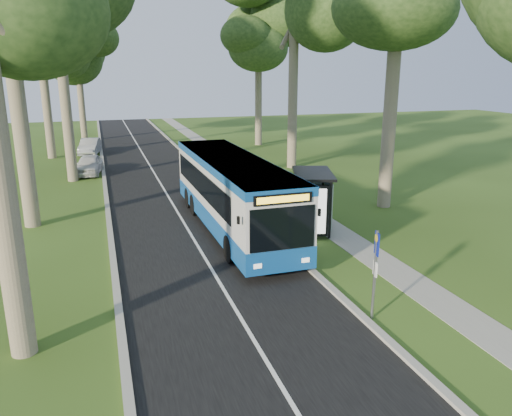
{
  "coord_description": "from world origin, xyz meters",
  "views": [
    {
      "loc": [
        -7.18,
        -17.07,
        7.29
      ],
      "look_at": [
        -1.03,
        2.32,
        1.6
      ],
      "focal_mm": 35.0,
      "sensor_mm": 36.0,
      "label": 1
    }
  ],
  "objects": [
    {
      "name": "tree_west_c",
      "position": [
        -9.0,
        18.0,
        11.01
      ],
      "size": [
        5.2,
        5.2,
        14.86
      ],
      "color": "#7A6B56",
      "rests_on": "ground"
    },
    {
      "name": "road",
      "position": [
        -3.5,
        10.0,
        0.01
      ],
      "size": [
        7.0,
        100.0,
        0.02
      ],
      "primitive_type": "cube",
      "color": "black",
      "rests_on": "ground"
    },
    {
      "name": "centre_line",
      "position": [
        -3.5,
        10.0,
        0.02
      ],
      "size": [
        0.12,
        100.0,
        0.0
      ],
      "primitive_type": "cube",
      "color": "white",
      "rests_on": "road"
    },
    {
      "name": "bus",
      "position": [
        -1.48,
        4.5,
        1.75
      ],
      "size": [
        2.85,
        12.77,
        3.38
      ],
      "rotation": [
        0.0,
        0.0,
        0.01
      ],
      "color": "silver",
      "rests_on": "ground"
    },
    {
      "name": "car_silver",
      "position": [
        -7.91,
        28.98,
        0.69
      ],
      "size": [
        2.1,
        4.36,
        1.38
      ],
      "primitive_type": "imported",
      "rotation": [
        0.0,
        0.0,
        -0.16
      ],
      "color": "#B6B8BE",
      "rests_on": "ground"
    },
    {
      "name": "kerb_east",
      "position": [
        0.0,
        10.0,
        0.06
      ],
      "size": [
        0.25,
        100.0,
        0.12
      ],
      "primitive_type": "cube",
      "color": "#9E9B93",
      "rests_on": "ground"
    },
    {
      "name": "litter_bin",
      "position": [
        1.64,
        5.62,
        0.46
      ],
      "size": [
        0.52,
        0.52,
        0.9
      ],
      "rotation": [
        0.0,
        0.0,
        0.31
      ],
      "color": "black",
      "rests_on": "ground"
    },
    {
      "name": "tree_west_d",
      "position": [
        -11.0,
        28.0,
        11.64
      ],
      "size": [
        5.2,
        5.2,
        15.72
      ],
      "color": "#7A6B56",
      "rests_on": "ground"
    },
    {
      "name": "tree_west_e",
      "position": [
        -8.5,
        38.0,
        10.13
      ],
      "size": [
        5.2,
        5.2,
        13.65
      ],
      "color": "#7A6B56",
      "rests_on": "ground"
    },
    {
      "name": "kerb_west",
      "position": [
        -7.0,
        10.0,
        0.06
      ],
      "size": [
        0.25,
        100.0,
        0.12
      ],
      "primitive_type": "cube",
      "color": "#9E9B93",
      "rests_on": "ground"
    },
    {
      "name": "footpath",
      "position": [
        3.0,
        10.0,
        0.01
      ],
      "size": [
        1.5,
        100.0,
        0.02
      ],
      "primitive_type": "cube",
      "color": "gray",
      "rests_on": "ground"
    },
    {
      "name": "ground",
      "position": [
        0.0,
        0.0,
        0.0
      ],
      "size": [
        120.0,
        120.0,
        0.0
      ],
      "primitive_type": "plane",
      "color": "#2F4916",
      "rests_on": "ground"
    },
    {
      "name": "bus_stop_sign",
      "position": [
        0.3,
        -5.11,
        1.72
      ],
      "size": [
        0.15,
        0.39,
        2.79
      ],
      "rotation": [
        0.0,
        0.0,
        -0.27
      ],
      "color": "gray",
      "rests_on": "ground"
    },
    {
      "name": "tree_east_d",
      "position": [
        8.0,
        30.0,
        10.98
      ],
      "size": [
        5.2,
        5.2,
        14.82
      ],
      "color": "#7A6B56",
      "rests_on": "ground"
    },
    {
      "name": "car_white",
      "position": [
        -7.94,
        20.0,
        0.69
      ],
      "size": [
        2.23,
        4.25,
        1.38
      ],
      "primitive_type": "imported",
      "rotation": [
        0.0,
        0.0,
        -0.15
      ],
      "color": "silver",
      "rests_on": "ground"
    },
    {
      "name": "bus_shelter",
      "position": [
        2.23,
        3.03,
        1.93
      ],
      "size": [
        2.61,
        3.55,
        2.73
      ],
      "rotation": [
        0.0,
        0.0,
        -0.31
      ],
      "color": "black",
      "rests_on": "ground"
    }
  ]
}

